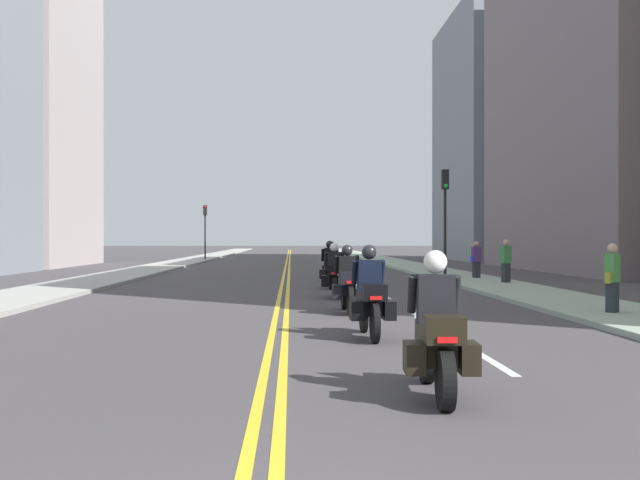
# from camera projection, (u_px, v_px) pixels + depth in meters

# --- Properties ---
(ground_plane) EXTENTS (264.00, 264.00, 0.00)m
(ground_plane) POSITION_uv_depth(u_px,v_px,m) (288.00, 264.00, 50.38)
(ground_plane) COLOR #434043
(sidewalk_left) EXTENTS (2.84, 144.00, 0.12)m
(sidewalk_left) POSITION_uv_depth(u_px,v_px,m) (176.00, 264.00, 50.08)
(sidewalk_left) COLOR #A6A69E
(sidewalk_left) RESTS_ON ground
(sidewalk_right) EXTENTS (2.84, 144.00, 0.12)m
(sidewalk_right) POSITION_uv_depth(u_px,v_px,m) (398.00, 263.00, 50.67)
(sidewalk_right) COLOR #92A491
(sidewalk_right) RESTS_ON ground
(centreline_yellow_inner) EXTENTS (0.12, 132.00, 0.01)m
(centreline_yellow_inner) POSITION_uv_depth(u_px,v_px,m) (286.00, 264.00, 50.37)
(centreline_yellow_inner) COLOR yellow
(centreline_yellow_inner) RESTS_ON ground
(centreline_yellow_outer) EXTENTS (0.12, 132.00, 0.01)m
(centreline_yellow_outer) POSITION_uv_depth(u_px,v_px,m) (289.00, 264.00, 50.38)
(centreline_yellow_outer) COLOR yellow
(centreline_yellow_outer) RESTS_ON ground
(lane_dashes_white) EXTENTS (0.14, 56.40, 0.01)m
(lane_dashes_white) POSITION_uv_depth(u_px,v_px,m) (358.00, 280.00, 31.51)
(lane_dashes_white) COLOR silver
(lane_dashes_white) RESTS_ON ground
(building_right_1) EXTENTS (6.87, 20.65, 21.66)m
(building_right_1) POSITION_uv_depth(u_px,v_px,m) (597.00, 70.00, 40.08)
(building_right_1) COLOR slate
(building_right_1) RESTS_ON ground
(building_left_2) EXTENTS (9.65, 12.05, 24.18)m
(building_left_2) POSITION_uv_depth(u_px,v_px,m) (3.00, 76.00, 47.34)
(building_left_2) COLOR #BAACAA
(building_left_2) RESTS_ON ground
(building_right_2) EXTENTS (7.21, 15.63, 20.03)m
(building_right_2) POSITION_uv_depth(u_px,v_px,m) (494.00, 138.00, 61.09)
(building_right_2) COLOR gray
(building_right_2) RESTS_ON ground
(motorcycle_0) EXTENTS (0.78, 2.10, 1.61)m
(motorcycle_0) POSITION_uv_depth(u_px,v_px,m) (437.00, 339.00, 8.09)
(motorcycle_0) COLOR black
(motorcycle_0) RESTS_ON ground
(motorcycle_1) EXTENTS (0.77, 2.14, 1.63)m
(motorcycle_1) POSITION_uv_depth(u_px,v_px,m) (370.00, 299.00, 12.93)
(motorcycle_1) COLOR black
(motorcycle_1) RESTS_ON ground
(motorcycle_2) EXTENTS (0.77, 2.20, 1.59)m
(motorcycle_2) POSITION_uv_depth(u_px,v_px,m) (348.00, 284.00, 17.41)
(motorcycle_2) COLOR black
(motorcycle_2) RESTS_ON ground
(motorcycle_3) EXTENTS (0.78, 2.23, 1.61)m
(motorcycle_3) POSITION_uv_depth(u_px,v_px,m) (334.00, 275.00, 21.89)
(motorcycle_3) COLOR black
(motorcycle_3) RESTS_ON ground
(motorcycle_4) EXTENTS (0.76, 2.28, 1.66)m
(motorcycle_4) POSITION_uv_depth(u_px,v_px,m) (330.00, 269.00, 26.04)
(motorcycle_4) COLOR black
(motorcycle_4) RESTS_ON ground
(motorcycle_5) EXTENTS (0.78, 2.24, 1.65)m
(motorcycle_5) POSITION_uv_depth(u_px,v_px,m) (332.00, 265.00, 30.34)
(motorcycle_5) COLOR black
(motorcycle_5) RESTS_ON ground
(traffic_light_near) EXTENTS (0.28, 0.38, 4.55)m
(traffic_light_near) POSITION_uv_depth(u_px,v_px,m) (445.00, 204.00, 30.37)
(traffic_light_near) COLOR black
(traffic_light_near) RESTS_ON ground
(traffic_light_far) EXTENTS (0.28, 0.38, 4.36)m
(traffic_light_far) POSITION_uv_depth(u_px,v_px,m) (205.00, 222.00, 58.34)
(traffic_light_far) COLOR black
(traffic_light_far) RESTS_ON ground
(pedestrian_0) EXTENTS (0.45, 0.45, 1.63)m
(pedestrian_0) POSITION_uv_depth(u_px,v_px,m) (612.00, 279.00, 16.29)
(pedestrian_0) COLOR #222C32
(pedestrian_0) RESTS_ON ground
(pedestrian_1) EXTENTS (0.42, 0.36, 1.71)m
(pedestrian_1) POSITION_uv_depth(u_px,v_px,m) (506.00, 262.00, 27.44)
(pedestrian_1) COLOR #26292F
(pedestrian_1) RESTS_ON ground
(pedestrian_2) EXTENTS (0.51, 0.33, 1.62)m
(pedestrian_2) POSITION_uv_depth(u_px,v_px,m) (476.00, 260.00, 30.84)
(pedestrian_2) COLOR #27292E
(pedestrian_2) RESTS_ON ground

